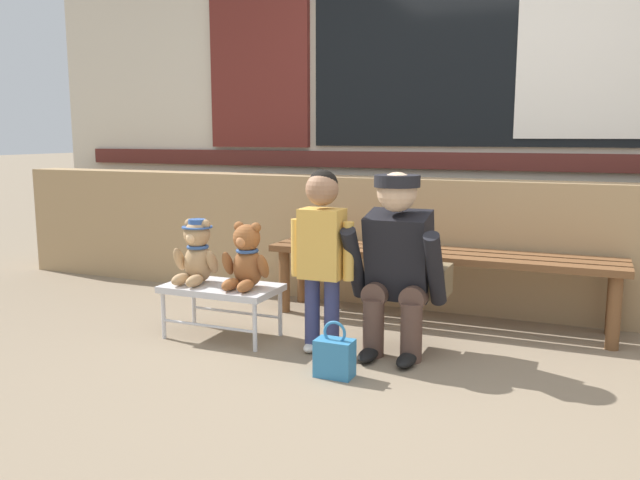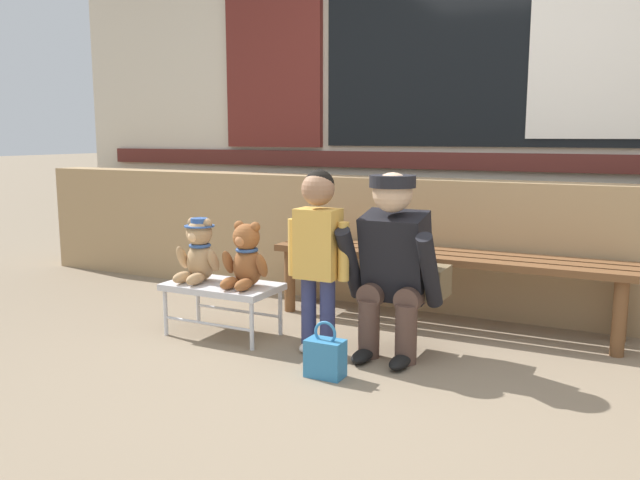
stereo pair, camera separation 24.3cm
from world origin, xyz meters
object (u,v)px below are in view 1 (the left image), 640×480
object	(u,v)px
child_standing	(322,241)
teddy_bear_plain	(246,258)
handbag_on_ground	(335,357)
small_display_bench	(222,291)
adult_crouching	(400,263)
wooden_bench_long	(439,262)
teddy_bear_with_hat	(197,253)

from	to	relation	value
child_standing	teddy_bear_plain	bearing A→B (deg)	177.06
teddy_bear_plain	handbag_on_ground	distance (m)	0.81
small_display_bench	handbag_on_ground	xyz separation A→B (m)	(0.81, -0.32, -0.17)
child_standing	adult_crouching	distance (m)	0.41
small_display_bench	teddy_bear_plain	world-z (taller)	teddy_bear_plain
wooden_bench_long	handbag_on_ground	distance (m)	1.14
teddy_bear_with_hat	teddy_bear_plain	bearing A→B (deg)	-0.13
teddy_bear_with_hat	child_standing	size ratio (longest dim) A/B	0.38
teddy_bear_plain	handbag_on_ground	world-z (taller)	teddy_bear_plain
teddy_bear_with_hat	adult_crouching	world-z (taller)	adult_crouching
small_display_bench	teddy_bear_plain	bearing A→B (deg)	0.51
child_standing	wooden_bench_long	bearing A→B (deg)	60.77
handbag_on_ground	adult_crouching	bearing A→B (deg)	66.80
teddy_bear_plain	adult_crouching	distance (m)	0.84
wooden_bench_long	child_standing	size ratio (longest dim) A/B	2.19
teddy_bear_plain	wooden_bench_long	bearing A→B (deg)	40.21
wooden_bench_long	small_display_bench	world-z (taller)	wooden_bench_long
wooden_bench_long	teddy_bear_with_hat	world-z (taller)	teddy_bear_with_hat
small_display_bench	teddy_bear_with_hat	size ratio (longest dim) A/B	1.76
teddy_bear_with_hat	adult_crouching	size ratio (longest dim) A/B	0.38
small_display_bench	child_standing	size ratio (longest dim) A/B	0.67
teddy_bear_with_hat	small_display_bench	bearing A→B (deg)	-0.77
small_display_bench	teddy_bear_with_hat	xyz separation A→B (m)	(-0.16, 0.00, 0.21)
teddy_bear_plain	adult_crouching	size ratio (longest dim) A/B	0.38
wooden_bench_long	teddy_bear_plain	xyz separation A→B (m)	(-0.90, -0.76, 0.09)
teddy_bear_plain	small_display_bench	bearing A→B (deg)	-179.49
teddy_bear_with_hat	adult_crouching	distance (m)	1.16
teddy_bear_plain	handbag_on_ground	xyz separation A→B (m)	(0.65, -0.32, -0.37)
teddy_bear_plain	child_standing	distance (m)	0.48
teddy_bear_plain	child_standing	world-z (taller)	child_standing
small_display_bench	teddy_bear_plain	size ratio (longest dim) A/B	1.76
teddy_bear_with_hat	teddy_bear_plain	size ratio (longest dim) A/B	1.00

